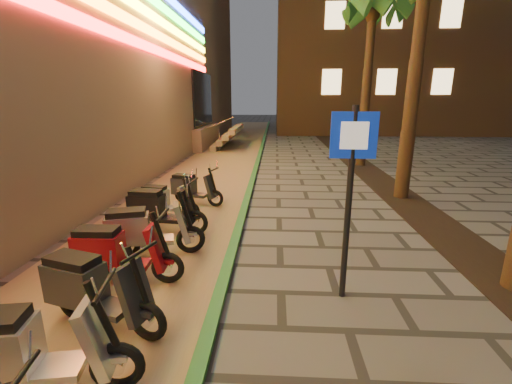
# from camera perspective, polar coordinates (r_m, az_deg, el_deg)

# --- Properties ---
(ground) EXTENTS (120.00, 120.00, 0.00)m
(ground) POSITION_cam_1_polar(r_m,az_deg,el_deg) (4.04, 4.64, -28.87)
(ground) COLOR #474442
(ground) RESTS_ON ground
(parking_strip) EXTENTS (3.40, 60.00, 0.01)m
(parking_strip) POSITION_cam_1_polar(r_m,az_deg,el_deg) (13.43, -7.53, 3.11)
(parking_strip) COLOR #8C7251
(parking_strip) RESTS_ON ground
(green_curb) EXTENTS (0.18, 60.00, 0.10)m
(green_curb) POSITION_cam_1_polar(r_m,az_deg,el_deg) (13.21, -0.26, 3.24)
(green_curb) COLOR #286B2D
(green_curb) RESTS_ON ground
(planting_strip) EXTENTS (1.20, 40.00, 0.02)m
(planting_strip) POSITION_cam_1_polar(r_m,az_deg,el_deg) (9.17, 27.04, -4.22)
(planting_strip) COLOR black
(planting_strip) RESTS_ON ground
(palm_d) EXTENTS (2.97, 3.02, 7.16)m
(palm_d) POSITION_cam_1_polar(r_m,az_deg,el_deg) (15.67, 18.84, 26.10)
(palm_d) COLOR #472D19
(palm_d) RESTS_ON ground
(pedestrian_sign) EXTENTS (0.60, 0.10, 2.73)m
(pedestrian_sign) POSITION_cam_1_polar(r_m,az_deg,el_deg) (4.76, 15.48, 2.12)
(pedestrian_sign) COLOR black
(pedestrian_sign) RESTS_ON ground
(scooter_3) EXTENTS (1.73, 0.73, 1.22)m
(scooter_3) POSITION_cam_1_polar(r_m,az_deg,el_deg) (4.15, -34.20, -21.05)
(scooter_3) COLOR black
(scooter_3) RESTS_ON ground
(scooter_4) EXTENTS (1.69, 0.89, 1.20)m
(scooter_4) POSITION_cam_1_polar(r_m,az_deg,el_deg) (4.88, -25.69, -14.35)
(scooter_4) COLOR black
(scooter_4) RESTS_ON ground
(scooter_5) EXTENTS (1.67, 0.59, 1.18)m
(scooter_5) POSITION_cam_1_polar(r_m,az_deg,el_deg) (5.79, -22.35, -9.27)
(scooter_5) COLOR black
(scooter_5) RESTS_ON ground
(scooter_6) EXTENTS (1.72, 0.90, 1.22)m
(scooter_6) POSITION_cam_1_polar(r_m,az_deg,el_deg) (6.49, -18.21, -6.07)
(scooter_6) COLOR black
(scooter_6) RESTS_ON ground
(scooter_7) EXTENTS (1.73, 0.63, 1.21)m
(scooter_7) POSITION_cam_1_polar(r_m,az_deg,el_deg) (7.63, -15.93, -2.72)
(scooter_7) COLOR black
(scooter_7) RESTS_ON ground
(scooter_8) EXTENTS (1.47, 0.63, 1.03)m
(scooter_8) POSITION_cam_1_polar(r_m,az_deg,el_deg) (8.51, -15.15, -1.35)
(scooter_8) COLOR black
(scooter_8) RESTS_ON ground
(scooter_9) EXTENTS (1.49, 0.76, 1.06)m
(scooter_9) POSITION_cam_1_polar(r_m,az_deg,el_deg) (9.49, -10.72, 0.69)
(scooter_9) COLOR black
(scooter_9) RESTS_ON ground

